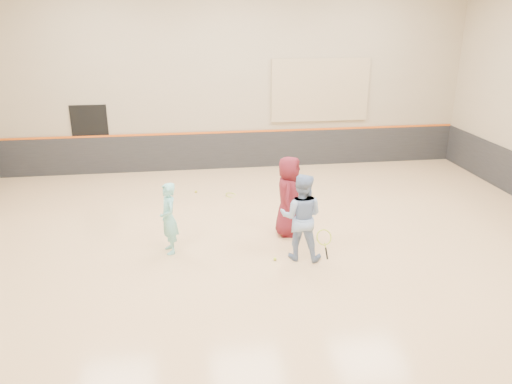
{
  "coord_description": "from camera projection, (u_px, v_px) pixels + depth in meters",
  "views": [
    {
      "loc": [
        -1.58,
        -9.79,
        4.89
      ],
      "look_at": [
        -0.1,
        0.4,
        1.15
      ],
      "focal_mm": 35.0,
      "sensor_mm": 36.0,
      "label": 1
    }
  ],
  "objects": [
    {
      "name": "instructor",
      "position": [
        301.0,
        217.0,
        10.21
      ],
      "size": [
        1.08,
        0.96,
        1.85
      ],
      "primitive_type": "imported",
      "rotation": [
        0.0,
        0.0,
        2.8
      ],
      "color": "#85A0CE",
      "rests_on": "floor"
    },
    {
      "name": "ball_in_hand",
      "position": [
        296.0,
        188.0,
        11.22
      ],
      "size": [
        0.07,
        0.07,
        0.07
      ],
      "primitive_type": "sphere",
      "color": "#D2EF37",
      "rests_on": "young_man"
    },
    {
      "name": "room",
      "position": [
        263.0,
        213.0,
        10.71
      ],
      "size": [
        15.04,
        12.04,
        6.22
      ],
      "color": "tan",
      "rests_on": "ground"
    },
    {
      "name": "ball_beside_spare",
      "position": [
        196.0,
        192.0,
        14.26
      ],
      "size": [
        0.07,
        0.07,
        0.07
      ],
      "primitive_type": "sphere",
      "color": "yellow",
      "rests_on": "floor"
    },
    {
      "name": "young_man",
      "position": [
        289.0,
        196.0,
        11.33
      ],
      "size": [
        0.84,
        1.05,
        1.87
      ],
      "primitive_type": "imported",
      "rotation": [
        0.0,
        0.0,
        1.27
      ],
      "color": "maroon",
      "rests_on": "floor"
    },
    {
      "name": "ball_under_racket",
      "position": [
        275.0,
        259.0,
        10.38
      ],
      "size": [
        0.07,
        0.07,
        0.07
      ],
      "primitive_type": "sphere",
      "color": "#C4E034",
      "rests_on": "floor"
    },
    {
      "name": "accent_stripe",
      "position": [
        234.0,
        132.0,
        16.12
      ],
      "size": [
        14.9,
        0.03,
        0.06
      ],
      "primitive_type": "cube",
      "color": "#D85914",
      "rests_on": "wall_back"
    },
    {
      "name": "spare_racket",
      "position": [
        231.0,
        193.0,
        14.02
      ],
      "size": [
        0.69,
        0.69,
        0.17
      ],
      "primitive_type": null,
      "color": "#B3CF2D",
      "rests_on": "floor"
    },
    {
      "name": "wainscot_back",
      "position": [
        235.0,
        150.0,
        16.34
      ],
      "size": [
        14.9,
        0.04,
        1.2
      ],
      "primitive_type": "cube",
      "color": "#232326",
      "rests_on": "floor"
    },
    {
      "name": "girl",
      "position": [
        169.0,
        218.0,
        10.51
      ],
      "size": [
        0.5,
        0.64,
        1.55
      ],
      "primitive_type": "imported",
      "rotation": [
        0.0,
        0.0,
        -1.32
      ],
      "color": "#7DD9D6",
      "rests_on": "floor"
    },
    {
      "name": "held_racket",
      "position": [
        324.0,
        237.0,
        9.98
      ],
      "size": [
        0.38,
        0.38,
        0.67
      ],
      "primitive_type": null,
      "color": "#B8CC2C",
      "rests_on": "instructor"
    },
    {
      "name": "doorway",
      "position": [
        91.0,
        140.0,
        15.57
      ],
      "size": [
        1.1,
        0.05,
        2.2
      ],
      "primitive_type": "cube",
      "color": "black",
      "rests_on": "floor"
    },
    {
      "name": "acoustic_panel",
      "position": [
        320.0,
        90.0,
        16.05
      ],
      "size": [
        3.2,
        0.08,
        2.0
      ],
      "primitive_type": "cube",
      "color": "tan",
      "rests_on": "wall_back"
    }
  ]
}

